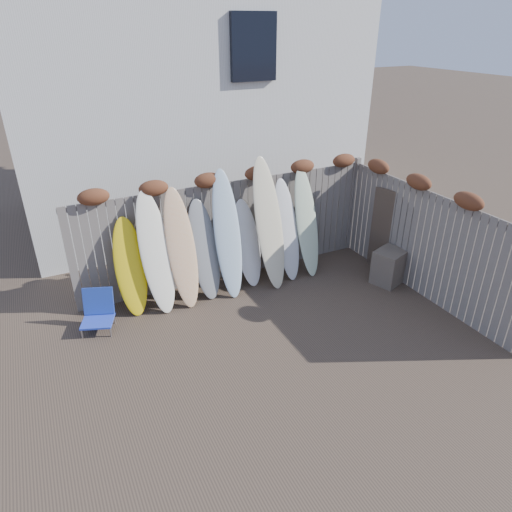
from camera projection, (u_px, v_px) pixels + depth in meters
name	position (u px, v px, depth m)	size (l,w,h in m)	color
ground	(288.00, 340.00, 7.48)	(80.00, 80.00, 0.00)	#493A2D
back_fence	(232.00, 222.00, 8.87)	(6.05, 0.28, 2.24)	slate
right_fence	(425.00, 237.00, 8.34)	(0.28, 4.40, 2.24)	slate
house	(180.00, 87.00, 11.40)	(8.50, 5.50, 6.33)	silver
beach_chair	(98.00, 311.00, 7.68)	(0.66, 0.68, 0.67)	blue
wooden_crate	(389.00, 267.00, 9.01)	(0.59, 0.49, 0.69)	#524A3D
lattice_panel	(397.00, 235.00, 9.10)	(0.05, 1.16, 1.73)	brown
surfboard_0	(130.00, 267.00, 7.92)	(0.53, 0.07, 1.77)	yellow
surfboard_1	(156.00, 253.00, 7.94)	(0.54, 0.07, 2.22)	white
surfboard_2	(181.00, 249.00, 8.11)	(0.51, 0.07, 2.20)	#E5B971
surfboard_3	(204.00, 250.00, 8.39)	(0.54, 0.07, 1.90)	gray
surfboard_4	(227.00, 235.00, 8.40)	(0.49, 0.07, 2.42)	silver
surfboard_5	(248.00, 243.00, 8.82)	(0.51, 0.07, 1.73)	white
surfboard_6	(269.00, 224.00, 8.67)	(0.55, 0.07, 2.56)	beige
surfboard_7	(287.00, 230.00, 9.01)	(0.48, 0.07, 2.05)	silver
surfboard_8	(307.00, 223.00, 9.14)	(0.46, 0.07, 2.23)	beige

